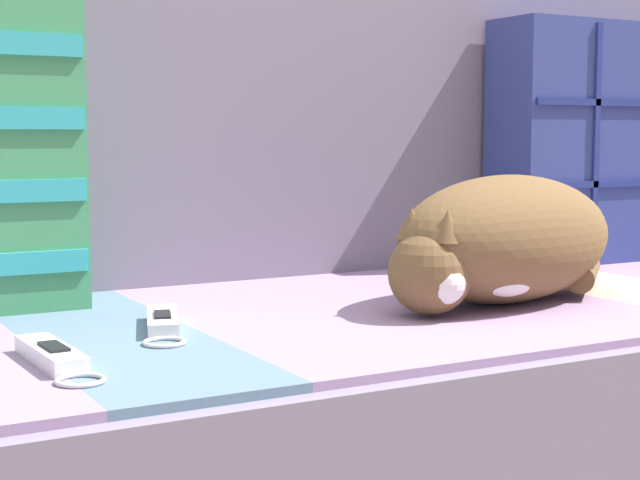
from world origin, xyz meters
name	(u,v)px	position (x,y,z in m)	size (l,w,h in m)	color
couch	(312,455)	(0.00, 0.15, 0.21)	(2.12, 0.81, 0.42)	#3D3838
sofa_backrest	(215,123)	(0.00, 0.48, 0.67)	(2.08, 0.14, 0.51)	slate
throw_pillow_quilted	(598,143)	(0.71, 0.33, 0.64)	(0.44, 0.14, 0.44)	navy
sleeping_cat	(502,243)	(0.24, 0.04, 0.50)	(0.45, 0.30, 0.18)	brown
game_remote_near	(53,356)	(-0.40, -0.03, 0.43)	(0.05, 0.20, 0.02)	white
game_remote_far	(163,323)	(-0.24, 0.09, 0.43)	(0.10, 0.19, 0.02)	white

